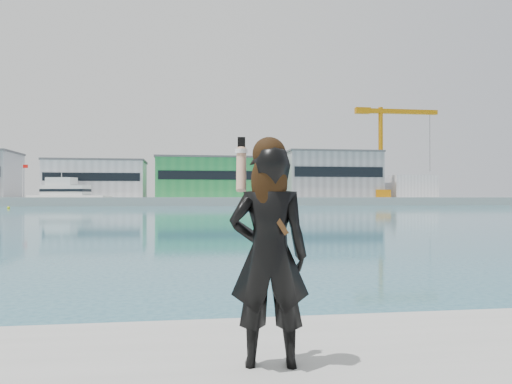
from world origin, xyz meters
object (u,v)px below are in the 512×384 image
dock_crane (385,148)px  buoy_near (255,212)px  woman (269,249)px  motor_yacht (68,195)px  buoy_far (8,209)px

dock_crane → buoy_near: 72.62m
woman → buoy_near: bearing=-90.5°
motor_yacht → woman: motor_yacht is taller
buoy_near → buoy_far: 48.02m
dock_crane → motor_yacht: size_ratio=1.25×
buoy_far → woman: 96.45m
motor_yacht → buoy_far: motor_yacht is taller
motor_yacht → woman: (27.00, -116.71, -0.72)m
dock_crane → motor_yacht: bearing=-175.8°
dock_crane → woman: 134.15m
dock_crane → buoy_near: size_ratio=48.00×
motor_yacht → buoy_near: (36.53, -50.44, -2.43)m
buoy_near → buoy_far: (-41.10, 24.84, 0.00)m
dock_crane → buoy_far: (-84.42, -31.46, -15.07)m
buoy_far → woman: bearing=-70.9°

